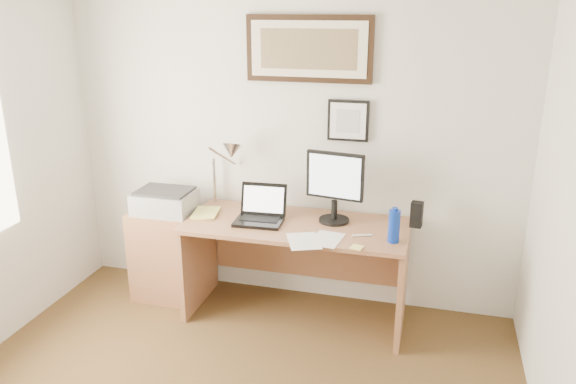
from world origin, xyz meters
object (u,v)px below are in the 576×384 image
(printer, at_px, (165,201))
(book, at_px, (194,213))
(lcd_monitor, at_px, (335,184))
(side_cabinet, at_px, (167,253))
(water_bottle, at_px, (394,226))
(desk, at_px, (299,249))
(laptop, at_px, (260,213))

(printer, bearing_deg, book, -7.27)
(printer, bearing_deg, lcd_monitor, 3.33)
(side_cabinet, height_order, water_bottle, water_bottle)
(side_cabinet, distance_m, desk, 1.08)
(desk, relative_size, lcd_monitor, 3.08)
(laptop, distance_m, printer, 0.78)
(lcd_monitor, relative_size, printer, 1.18)
(side_cabinet, bearing_deg, laptop, -4.73)
(book, relative_size, lcd_monitor, 0.48)
(side_cabinet, xyz_separation_m, desk, (1.07, 0.04, 0.15))
(book, xyz_separation_m, laptop, (0.53, -0.01, 0.05))
(water_bottle, height_order, book, water_bottle)
(water_bottle, xyz_separation_m, printer, (-1.75, 0.18, -0.04))
(book, xyz_separation_m, printer, (-0.25, 0.03, 0.06))
(book, xyz_separation_m, lcd_monitor, (1.05, 0.11, 0.28))
(lcd_monitor, bearing_deg, book, -174.15)
(book, bearing_deg, printer, 172.73)
(side_cabinet, xyz_separation_m, water_bottle, (1.77, -0.20, 0.50))
(book, relative_size, laptop, 0.71)
(side_cabinet, relative_size, water_bottle, 3.30)
(side_cabinet, height_order, book, book)
(desk, height_order, printer, printer)
(laptop, height_order, printer, laptop)
(book, distance_m, lcd_monitor, 1.09)
(lcd_monitor, bearing_deg, water_bottle, -29.53)
(laptop, bearing_deg, desk, 21.18)
(desk, bearing_deg, water_bottle, -18.61)
(laptop, bearing_deg, water_bottle, -7.95)
(water_bottle, bearing_deg, lcd_monitor, 150.47)
(printer, bearing_deg, side_cabinet, 136.31)
(water_bottle, bearing_deg, laptop, 172.05)
(side_cabinet, distance_m, lcd_monitor, 1.49)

